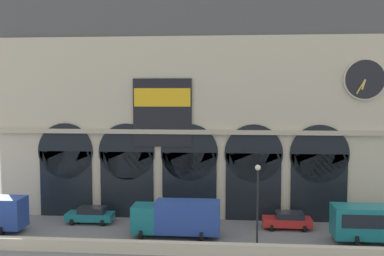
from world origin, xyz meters
name	(u,v)px	position (x,y,z in m)	size (l,w,h in m)	color
ground_plane	(184,235)	(0.00, 0.00, 0.00)	(200.00, 200.00, 0.00)	slate
quay_parapet_wall	(178,248)	(0.00, -4.69, 0.47)	(90.00, 0.70, 0.94)	beige
station_building	(192,109)	(0.01, 7.96, 10.70)	(38.41, 6.33, 21.90)	beige
car_midwest	(91,215)	(-9.22, 2.70, 0.80)	(4.40, 2.22, 1.55)	#19727A
box_truck_center	(177,217)	(-0.53, -0.56, 1.70)	(7.50, 2.91, 3.12)	#19727A
car_mideast	(288,220)	(9.21, 2.51, 0.80)	(4.40, 2.22, 1.55)	red
street_lamp_quayside	(258,197)	(6.06, -3.89, 4.41)	(0.44, 0.44, 6.90)	black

